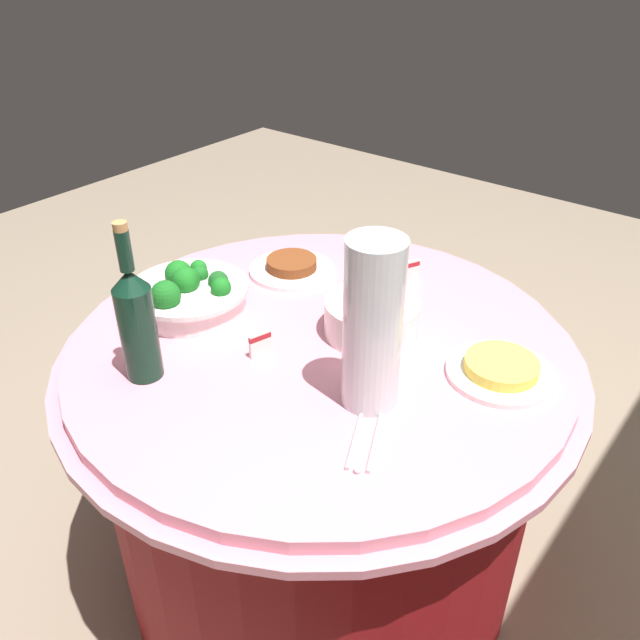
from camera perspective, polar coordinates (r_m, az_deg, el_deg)
name	(u,v)px	position (r m, az deg, el deg)	size (l,w,h in m)	color
ground_plane	(320,558)	(1.97, 0.00, -19.87)	(6.00, 6.00, 0.00)	gray
buffet_table	(320,460)	(1.68, 0.00, -12.01)	(1.16, 1.16, 0.74)	maroon
broccoli_bowl	(189,293)	(1.57, -11.29, 2.29)	(0.28, 0.28, 0.12)	white
plate_stack	(372,317)	(1.46, 4.48, 0.25)	(0.21, 0.21, 0.08)	white
wine_bottle	(137,321)	(1.32, -15.58, -0.07)	(0.07, 0.07, 0.34)	black
decorative_fruit_vase	(372,333)	(1.20, 4.54, -1.16)	(0.11, 0.11, 0.34)	silver
serving_tongs	(364,441)	(1.19, 3.86, -10.43)	(0.16, 0.11, 0.01)	silver
food_plate_fried_egg	(501,369)	(1.39, 15.37, -4.15)	(0.22, 0.22, 0.04)	white
food_plate_stir_fry	(292,267)	(1.72, -2.46, 4.59)	(0.22, 0.22, 0.04)	white
label_placard_front	(410,270)	(1.68, 7.81, 4.33)	(0.05, 0.03, 0.05)	white
label_placard_mid	(379,256)	(1.74, 5.14, 5.54)	(0.05, 0.02, 0.05)	white
label_placard_rear	(260,343)	(1.39, -5.20, -1.98)	(0.05, 0.02, 0.05)	white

